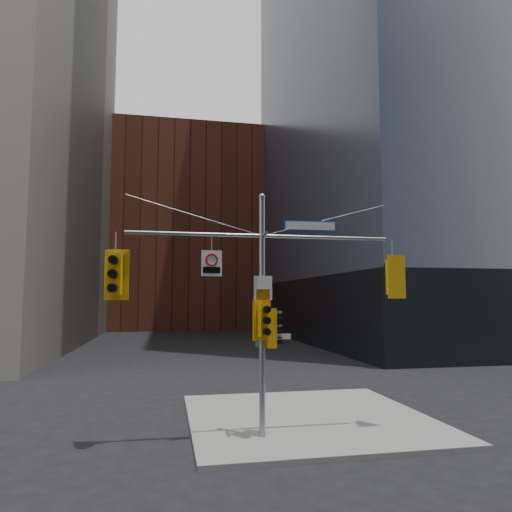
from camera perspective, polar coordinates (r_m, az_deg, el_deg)
name	(u,v)px	position (r m, az deg, el deg)	size (l,w,h in m)	color
ground	(279,467)	(12.35, 2.90, -24.81)	(160.00, 160.00, 0.00)	black
sidewalk_corner	(308,418)	(16.54, 6.48, -19.46)	(8.00, 8.00, 0.15)	gray
podium_ne	(463,309)	(53.16, 24.44, -6.09)	(36.40, 36.40, 6.00)	black
brick_midrise	(186,233)	(70.06, -8.73, 2.81)	(26.00, 20.00, 28.00)	brown
signal_assembly	(262,289)	(13.59, 0.78, -4.09)	(8.00, 0.80, 7.30)	gray
traffic_light_west_arm	(115,274)	(13.41, -17.22, -2.19)	(0.69, 0.60, 1.44)	#E7A40C
traffic_light_east_arm	(393,277)	(15.06, 16.74, -2.53)	(0.65, 0.57, 1.36)	#E7A40C
traffic_light_pole_side	(273,328)	(13.70, 2.14, -8.98)	(0.45, 0.38, 1.16)	#E7A40C
traffic_light_pole_front	(264,320)	(13.34, 1.01, -8.05)	(0.56, 0.52, 1.18)	#E7A40C
street_sign_blade	(310,226)	(14.16, 6.79, 3.75)	(1.66, 0.13, 0.32)	#0F4090
regulatory_sign_arm	(212,262)	(13.38, -5.56, -0.80)	(0.61, 0.09, 0.76)	silver
regulatory_sign_pole	(263,289)	(13.48, 0.88, -4.10)	(0.55, 0.08, 0.71)	silver
street_blade_ew	(277,336)	(13.74, 2.64, -10.02)	(0.82, 0.14, 0.16)	silver
street_blade_ns	(259,345)	(14.11, 0.40, -11.09)	(0.11, 0.74, 0.15)	#145926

